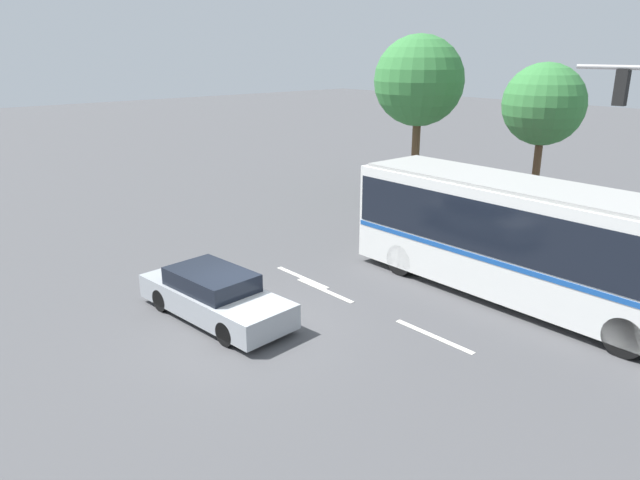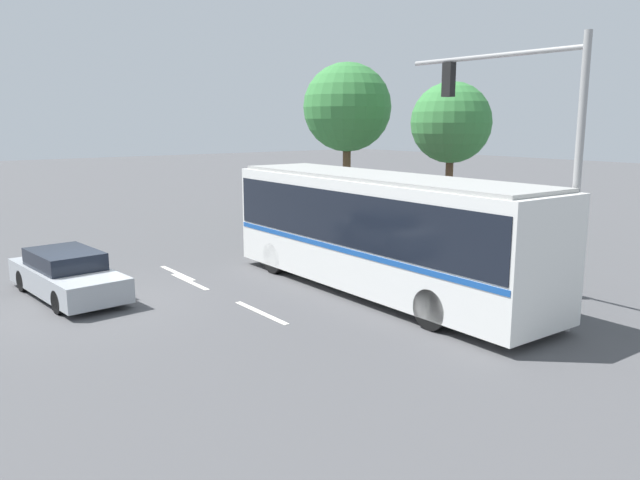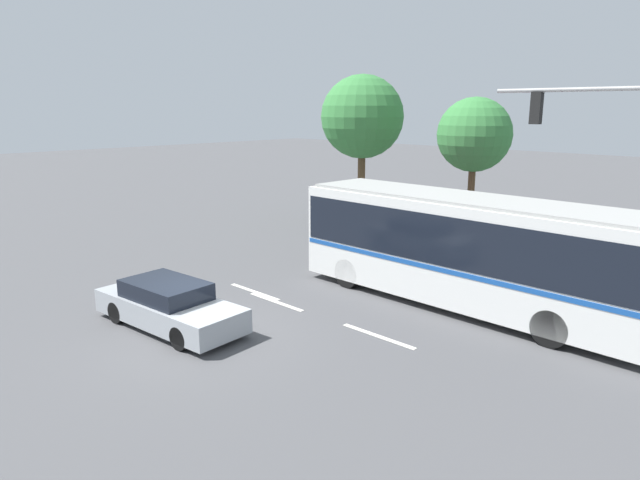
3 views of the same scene
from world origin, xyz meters
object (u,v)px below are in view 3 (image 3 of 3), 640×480
(city_bus, at_px, (466,245))
(sedan_foreground, at_px, (169,306))
(street_tree_centre, at_px, (474,135))
(street_tree_left, at_px, (362,117))
(traffic_light_pole, at_px, (633,167))

(city_bus, relative_size, sedan_foreground, 2.28)
(sedan_foreground, distance_m, street_tree_centre, 15.62)
(city_bus, distance_m, sedan_foreground, 8.89)
(sedan_foreground, height_order, street_tree_centre, street_tree_centre)
(city_bus, relative_size, street_tree_centre, 1.73)
(sedan_foreground, bearing_deg, street_tree_left, 105.23)
(street_tree_left, bearing_deg, traffic_light_pole, -22.81)
(street_tree_left, height_order, street_tree_centre, street_tree_left)
(street_tree_left, bearing_deg, city_bus, -35.31)
(city_bus, bearing_deg, traffic_light_pole, -161.21)
(city_bus, xyz_separation_m, street_tree_left, (-10.28, 7.28, 3.57))
(sedan_foreground, distance_m, street_tree_left, 16.23)
(city_bus, relative_size, street_tree_left, 1.46)
(street_tree_centre, bearing_deg, sedan_foreground, -92.66)
(city_bus, xyz_separation_m, traffic_light_pole, (3.96, 1.29, 2.55))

